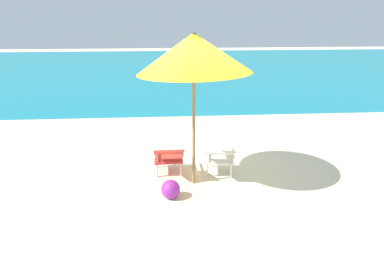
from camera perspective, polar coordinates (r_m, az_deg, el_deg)
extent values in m
plane|color=beige|center=(10.59, -1.46, 2.01)|extent=(40.00, 40.00, 0.00)
cube|color=teal|center=(19.28, -2.85, 9.27)|extent=(40.00, 18.00, 0.01)
cube|color=red|center=(6.82, -3.72, -4.76)|extent=(0.53, 0.51, 0.04)
cube|color=red|center=(6.38, -3.67, -3.79)|extent=(0.53, 0.52, 0.27)
cylinder|color=white|center=(7.07, -5.53, -5.27)|extent=(0.04, 0.04, 0.26)
cylinder|color=white|center=(7.08, -1.95, -5.17)|extent=(0.04, 0.04, 0.26)
cylinder|color=white|center=(6.69, -5.54, -6.69)|extent=(0.04, 0.04, 0.26)
cylinder|color=white|center=(6.70, -1.74, -6.57)|extent=(0.04, 0.04, 0.26)
cube|color=white|center=(6.78, -5.94, -3.88)|extent=(0.04, 0.50, 0.03)
cube|color=white|center=(6.79, -1.54, -3.75)|extent=(0.04, 0.50, 0.03)
cube|color=silver|center=(6.80, 4.28, -4.85)|extent=(0.58, 0.56, 0.04)
cube|color=silver|center=(6.36, 4.39, -3.89)|extent=(0.58, 0.58, 0.27)
cylinder|color=white|center=(7.05, 2.43, -5.28)|extent=(0.04, 0.04, 0.26)
cylinder|color=white|center=(7.06, 6.02, -5.33)|extent=(0.04, 0.04, 0.26)
cylinder|color=white|center=(6.67, 2.38, -6.70)|extent=(0.04, 0.04, 0.26)
cylinder|color=white|center=(6.68, 6.18, -6.76)|extent=(0.04, 0.04, 0.26)
cube|color=white|center=(6.75, 2.09, -3.87)|extent=(0.10, 0.50, 0.03)
cube|color=white|center=(6.76, 6.51, -3.94)|extent=(0.10, 0.50, 0.03)
cylinder|color=olive|center=(6.12, 0.29, -0.28)|extent=(0.05, 0.05, 1.99)
cone|color=yellow|center=(5.85, 0.31, 11.71)|extent=(2.66, 2.66, 0.70)
sphere|color=#4C3823|center=(5.82, 0.31, 14.48)|extent=(0.07, 0.07, 0.07)
sphere|color=purple|center=(5.96, -3.39, -9.58)|extent=(0.31, 0.31, 0.31)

